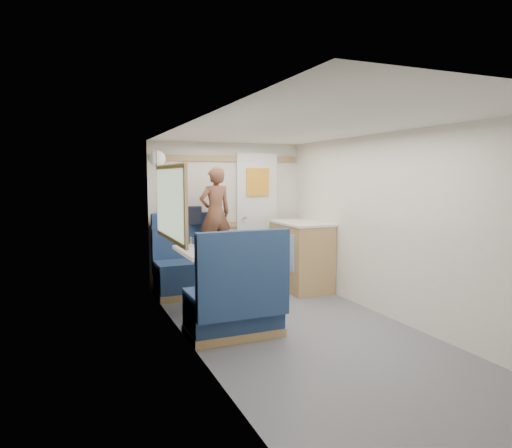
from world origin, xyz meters
name	(u,v)px	position (x,y,z in m)	size (l,w,h in m)	color
floor	(302,332)	(0.00, 0.00, 0.00)	(4.50, 4.50, 0.00)	#515156
ceiling	(304,127)	(0.00, 0.00, 2.00)	(4.50, 4.50, 0.00)	silver
wall_back	(227,214)	(0.00, 2.25, 1.00)	(2.20, 0.02, 2.00)	silver
wall_left	(192,238)	(-1.10, 0.00, 1.00)	(0.02, 4.50, 2.00)	silver
wall_right	(395,227)	(1.10, 0.00, 1.00)	(0.02, 4.50, 2.00)	silver
oak_trim_low	(227,225)	(0.00, 2.23, 0.85)	(2.15, 0.02, 0.08)	olive
oak_trim_high	(227,159)	(0.00, 2.23, 1.78)	(2.15, 0.02, 0.08)	olive
side_window	(169,203)	(-1.08, 1.00, 1.25)	(0.04, 1.30, 0.72)	gray
rear_door	(257,215)	(0.45, 2.22, 0.97)	(0.62, 0.12, 1.86)	white
dinette_table	(209,263)	(-0.65, 1.00, 0.57)	(0.62, 0.92, 0.72)	white
bench_far	(190,271)	(-0.65, 1.86, 0.30)	(0.90, 0.59, 1.05)	navy
bench_near	(235,306)	(-0.65, 0.14, 0.30)	(0.90, 0.59, 1.05)	navy
ledge	(184,225)	(-0.65, 2.12, 0.88)	(0.90, 0.14, 0.04)	olive
dome_light	(157,159)	(-1.04, 1.85, 1.75)	(0.20, 0.20, 0.20)	white
galley_counter	(301,255)	(0.82, 1.55, 0.47)	(0.57, 0.92, 0.92)	olive
person	(215,213)	(-0.30, 1.86, 1.05)	(0.44, 0.29, 1.20)	brown
duffel_bag	(183,215)	(-0.66, 2.12, 1.01)	(0.48, 0.23, 0.23)	black
tray	(225,252)	(-0.54, 0.73, 0.73)	(0.25, 0.33, 0.02)	silver
orange_fruit	(230,245)	(-0.43, 0.92, 0.77)	(0.06, 0.06, 0.06)	#DC5609
cheese_block	(222,250)	(-0.59, 0.69, 0.76)	(0.10, 0.06, 0.03)	#EFD98A
wine_glass	(203,240)	(-0.75, 0.87, 0.84)	(0.08, 0.08, 0.17)	white
tumbler_left	(210,250)	(-0.75, 0.62, 0.77)	(0.07, 0.07, 0.11)	silver
tumbler_mid	(193,242)	(-0.76, 1.26, 0.78)	(0.07, 0.07, 0.12)	white
beer_glass	(221,245)	(-0.52, 0.93, 0.77)	(0.06, 0.06, 0.09)	brown
pepper_grinder	(206,246)	(-0.69, 0.95, 0.77)	(0.04, 0.04, 0.10)	black
bread_loaf	(217,242)	(-0.50, 1.16, 0.77)	(0.14, 0.26, 0.11)	brown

